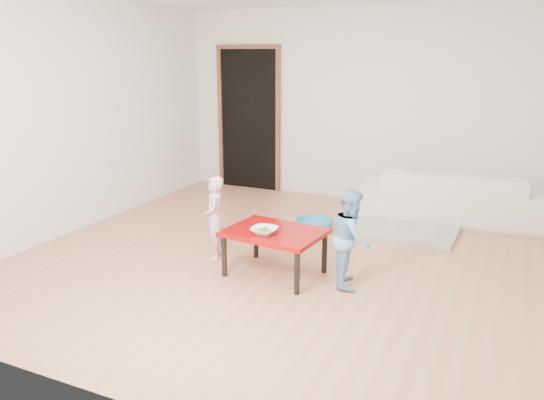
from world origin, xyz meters
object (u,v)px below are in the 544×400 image
Objects in this scene: bowl at (264,231)px; child_pink at (214,218)px; child_blue at (352,238)px; red_table at (275,253)px; basin at (314,225)px; sofa at (451,195)px.

child_pink reaches higher than bowl.
child_blue reaches higher than child_pink.
basin is (-0.10, 1.32, -0.14)m from red_table.
child_blue is at bearing 58.93° from child_pink.
basin is (-0.05, 1.44, -0.39)m from bowl.
red_table is 0.27m from bowl.
child_blue reaches higher than basin.
red_table is at bearing 56.14° from sofa.
child_blue reaches higher than sofa.
basin is at bearing 123.67° from child_pink.
bowl is at bearing 40.46° from child_pink.
bowl is 0.28× the size of child_pink.
sofa reaches higher than basin.
child_pink is 1.38m from basin.
child_blue reaches higher than bowl.
bowl is 0.53× the size of basin.
child_pink is (-0.67, 0.25, -0.04)m from bowl.
child_pink is (-1.98, -2.33, 0.11)m from sofa.
bowl is (-1.31, -2.58, 0.15)m from sofa.
bowl is 1.49m from basin.
child_pink is at bearing -117.46° from basin.
bowl is at bearing 89.66° from child_blue.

